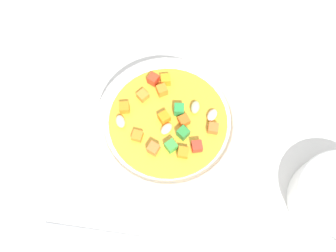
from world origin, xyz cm
name	(u,v)px	position (x,y,z in cm)	size (l,w,h in cm)	color
ground_plane	(168,135)	(0.00, 0.00, -1.00)	(140.00, 140.00, 2.00)	silver
soup_bowl_main	(168,125)	(0.00, 0.00, 3.17)	(21.02, 21.02, 6.94)	white
spoon	(139,239)	(16.36, -1.80, 0.42)	(2.34, 23.95, 0.90)	silver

